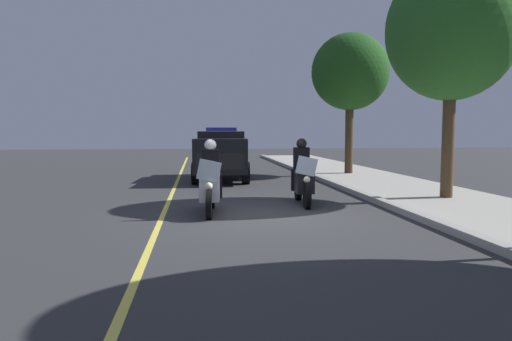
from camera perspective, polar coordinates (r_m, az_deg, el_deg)
ground_plane at (r=10.53m, az=1.04°, el=-5.60°), size 80.00×80.00×0.00m
curb_strip at (r=11.43m, az=17.44°, el=-4.61°), size 48.00×0.24×0.15m
sidewalk_strip at (r=12.34m, az=25.51°, el=-4.29°), size 48.00×3.60×0.10m
lane_stripe_center at (r=10.46m, az=-11.51°, el=-5.74°), size 48.00×0.12×0.01m
police_motorcycle_lead_left at (r=10.85m, az=-5.62°, el=-1.57°), size 2.14×0.61×1.72m
police_motorcycle_lead_right at (r=12.20m, az=5.71°, el=-0.86°), size 2.14×0.61×1.72m
police_suv at (r=18.29m, az=-4.25°, el=2.20°), size 5.02×2.34×2.05m
tree_mid_block at (r=13.94m, az=22.90°, el=15.54°), size 3.47×3.47×6.38m
tree_far_back at (r=20.59m, az=11.48°, el=11.72°), size 3.29×3.29×5.96m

